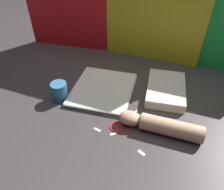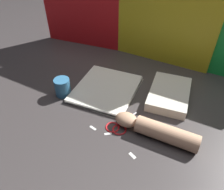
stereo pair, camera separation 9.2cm
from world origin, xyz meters
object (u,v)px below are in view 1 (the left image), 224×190
at_px(scissors, 122,124).
at_px(mug, 60,91).
at_px(hand_forearm, 161,125).
at_px(book_closed, 166,89).
at_px(paper_stack, 103,89).

xyz_separation_m(scissors, mug, (-0.31, 0.06, 0.04)).
bearing_deg(hand_forearm, scissors, -174.36).
relative_size(book_closed, mug, 3.24).
height_order(paper_stack, hand_forearm, hand_forearm).
bearing_deg(paper_stack, scissors, -51.03).
height_order(book_closed, mug, mug).
bearing_deg(paper_stack, mug, -145.02).
bearing_deg(book_closed, hand_forearm, -86.27).
bearing_deg(scissors, book_closed, 62.03).
xyz_separation_m(book_closed, scissors, (-0.14, -0.26, -0.02)).
height_order(paper_stack, book_closed, book_closed).
relative_size(scissors, mug, 1.88).
relative_size(hand_forearm, mug, 3.84).
xyz_separation_m(paper_stack, scissors, (0.14, -0.18, -0.00)).
relative_size(paper_stack, mug, 4.00).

